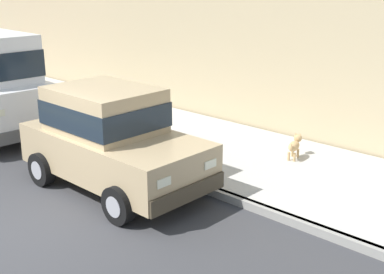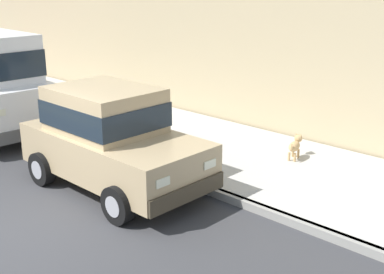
{
  "view_description": "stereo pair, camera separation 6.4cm",
  "coord_description": "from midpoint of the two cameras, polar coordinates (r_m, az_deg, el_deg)",
  "views": [
    {
      "loc": [
        -3.2,
        -6.91,
        3.8
      ],
      "look_at": [
        3.52,
        -0.62,
        0.85
      ],
      "focal_mm": 47.23,
      "sensor_mm": 36.0,
      "label": 1
    },
    {
      "loc": [
        -3.16,
        -6.95,
        3.8
      ],
      "look_at": [
        3.52,
        -0.62,
        0.85
      ],
      "focal_mm": 47.23,
      "sensor_mm": 36.0,
      "label": 2
    }
  ],
  "objects": [
    {
      "name": "curb",
      "position": [
        10.13,
        -3.6,
        -3.87
      ],
      "size": [
        0.16,
        64.0,
        0.14
      ],
      "primitive_type": "cube",
      "color": "gray",
      "rests_on": "ground"
    },
    {
      "name": "building_facade",
      "position": [
        15.23,
        -3.96,
        13.09
      ],
      "size": [
        0.5,
        20.0,
        5.13
      ],
      "primitive_type": "cube",
      "color": "tan",
      "rests_on": "ground"
    },
    {
      "name": "sidewalk",
      "position": [
        11.35,
        3.05,
        -1.44
      ],
      "size": [
        3.6,
        64.0,
        0.14
      ],
      "primitive_type": "cube",
      "color": "#B7B5AD",
      "rests_on": "ground"
    },
    {
      "name": "car_tan_hatchback",
      "position": [
        9.36,
        -8.95,
        -0.02
      ],
      "size": [
        1.97,
        3.8,
        1.88
      ],
      "color": "tan",
      "rests_on": "ground"
    },
    {
      "name": "dog_tan",
      "position": [
        10.75,
        11.74,
        -0.89
      ],
      "size": [
        0.74,
        0.33,
        0.49
      ],
      "color": "tan",
      "rests_on": "sidewalk"
    },
    {
      "name": "ground_plane",
      "position": [
        8.52,
        -19.77,
        -9.86
      ],
      "size": [
        80.0,
        80.0,
        0.0
      ],
      "primitive_type": "plane",
      "color": "#38383A"
    }
  ]
}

